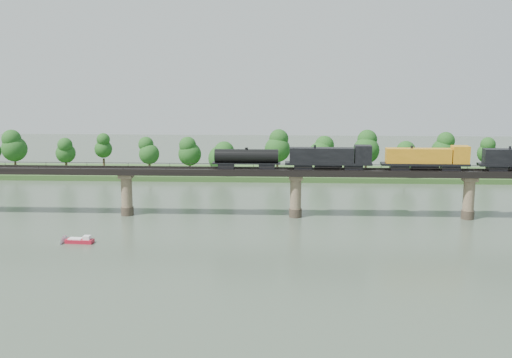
{
  "coord_description": "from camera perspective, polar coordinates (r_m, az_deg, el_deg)",
  "views": [
    {
      "loc": [
        -2.3,
        -117.13,
        36.01
      ],
      "look_at": [
        -9.29,
        30.0,
        9.0
      ],
      "focal_mm": 45.0,
      "sensor_mm": 36.0,
      "label": 1
    }
  ],
  "objects": [
    {
      "name": "far_bank",
      "position": [
        205.19,
        3.32,
        0.49
      ],
      "size": [
        300.0,
        24.0,
        1.6
      ],
      "primitive_type": "cube",
      "color": "#294C1E",
      "rests_on": "ground"
    },
    {
      "name": "bridge_superstructure",
      "position": [
        149.13,
        3.57,
        1.02
      ],
      "size": [
        220.0,
        4.9,
        0.75
      ],
      "color": "black",
      "rests_on": "bridge"
    },
    {
      "name": "freight_train",
      "position": [
        150.78,
        12.13,
        1.83
      ],
      "size": [
        81.16,
        3.16,
        5.59
      ],
      "color": "black",
      "rests_on": "bridge"
    },
    {
      "name": "bridge",
      "position": [
        150.29,
        3.54,
        -1.36
      ],
      "size": [
        236.0,
        30.0,
        11.5
      ],
      "color": "#473A2D",
      "rests_on": "ground"
    },
    {
      "name": "motorboat",
      "position": [
        134.53,
        -15.37,
        -5.28
      ],
      "size": [
        5.67,
        2.38,
        1.55
      ],
      "rotation": [
        0.0,
        0.0,
        -0.07
      ],
      "color": "maroon",
      "rests_on": "ground"
    },
    {
      "name": "ground",
      "position": [
        122.56,
        3.7,
        -6.72
      ],
      "size": [
        400.0,
        400.0,
        0.0
      ],
      "primitive_type": "plane",
      "color": "#364435",
      "rests_on": "ground"
    },
    {
      "name": "far_treeline",
      "position": [
        199.6,
        1.0,
        2.56
      ],
      "size": [
        289.06,
        17.54,
        13.6
      ],
      "color": "#382619",
      "rests_on": "far_bank"
    }
  ]
}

